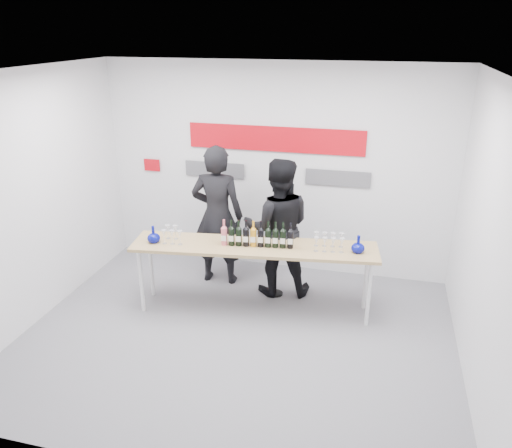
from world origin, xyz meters
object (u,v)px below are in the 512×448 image
(presenter_left, at_px, (217,216))
(mic_stand, at_px, (276,260))
(presenter_right, at_px, (278,228))
(tasting_table, at_px, (254,250))

(presenter_left, distance_m, mic_stand, 1.02)
(presenter_right, height_order, mic_stand, presenter_right)
(tasting_table, relative_size, mic_stand, 1.80)
(tasting_table, bearing_deg, mic_stand, 59.68)
(presenter_left, height_order, presenter_right, presenter_left)
(tasting_table, xyz_separation_m, presenter_left, (-0.69, 0.66, 0.15))
(mic_stand, bearing_deg, presenter_left, 160.50)
(mic_stand, bearing_deg, presenter_right, 88.49)
(presenter_right, relative_size, mic_stand, 1.10)
(presenter_left, height_order, mic_stand, presenter_left)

